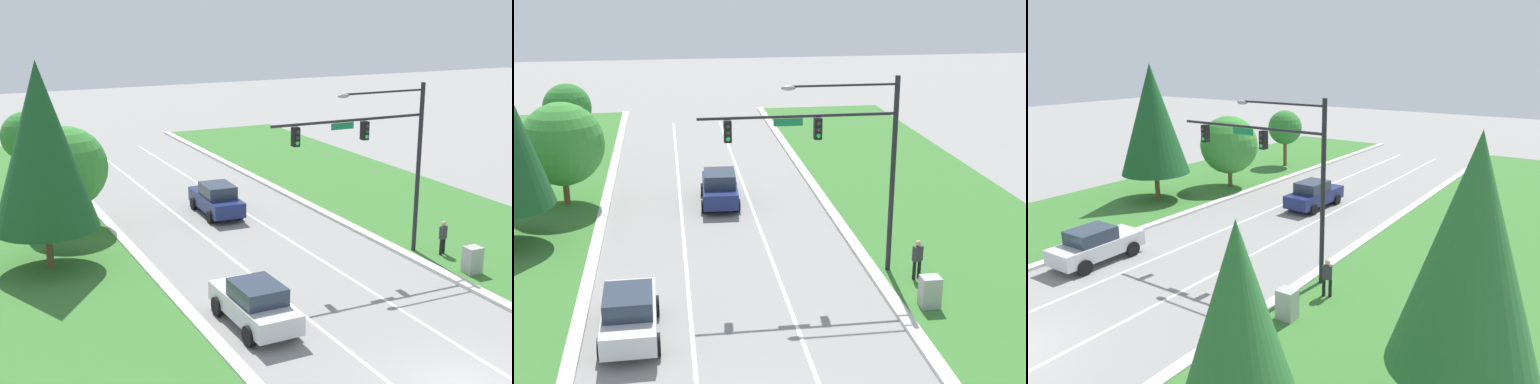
% 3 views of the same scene
% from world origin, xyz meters
% --- Properties ---
extents(traffic_signal_mast, '(7.63, 0.41, 7.94)m').
position_xyz_m(traffic_signal_mast, '(4.12, 10.69, 5.29)').
color(traffic_signal_mast, black).
rests_on(traffic_signal_mast, ground_plane).
extents(silver_sedan, '(2.02, 4.41, 1.72)m').
position_xyz_m(silver_sedan, '(-3.84, 6.78, 0.87)').
color(silver_sedan, silver).
rests_on(silver_sedan, ground_plane).
extents(navy_sedan, '(2.10, 4.64, 1.77)m').
position_xyz_m(navy_sedan, '(0.23, 20.26, 0.88)').
color(navy_sedan, navy).
rests_on(navy_sedan, ground_plane).
extents(utility_cabinet, '(0.70, 0.60, 1.24)m').
position_xyz_m(utility_cabinet, '(6.78, 7.31, 0.62)').
color(utility_cabinet, '#9E9E99').
rests_on(utility_cabinet, ground_plane).
extents(pedestrian, '(0.44, 0.35, 1.69)m').
position_xyz_m(pedestrian, '(7.13, 9.68, 0.94)').
color(pedestrian, black).
rests_on(pedestrian, ground_plane).
extents(oak_near_left_tree, '(4.24, 4.24, 5.36)m').
position_xyz_m(oak_near_left_tree, '(-7.59, 21.19, 3.23)').
color(oak_near_left_tree, brown).
rests_on(oak_near_left_tree, ground_plane).
extents(oak_far_left_tree, '(2.96, 2.96, 4.97)m').
position_xyz_m(oak_far_left_tree, '(-8.34, 29.66, 3.47)').
color(oak_far_left_tree, brown).
rests_on(oak_far_left_tree, ground_plane).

